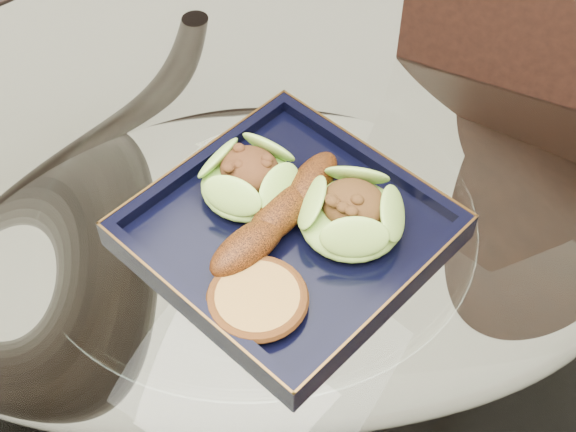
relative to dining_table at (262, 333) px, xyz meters
The scene contains 7 objects.
dining_table is the anchor object (origin of this frame).
dining_chair 0.34m from the dining_table, 56.55° to the left, with size 0.43×0.43×0.90m.
navy_plate 0.18m from the dining_table, 52.08° to the left, with size 0.27×0.27×0.02m, color black.
lettuce_wrap_left 0.21m from the dining_table, 130.65° to the left, with size 0.10×0.10×0.04m, color #72A42F.
lettuce_wrap_right 0.22m from the dining_table, 39.28° to the left, with size 0.10×0.10×0.04m, color #5C8F29.
roasted_plantain 0.20m from the dining_table, 67.14° to the left, with size 0.19×0.04×0.03m, color #5C2809.
crumb_patty 0.21m from the dining_table, 56.74° to the right, with size 0.08×0.08×0.02m, color #AA8238.
Camera 1 is at (0.28, -0.40, 1.42)m, focal length 50.00 mm.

